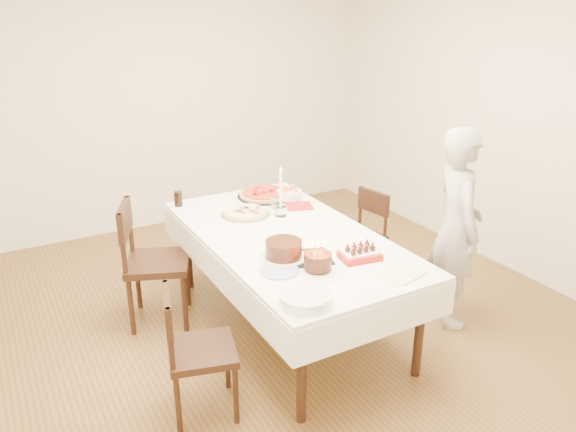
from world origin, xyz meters
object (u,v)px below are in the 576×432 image
dining_table (288,281)px  chair_right_savory (358,237)px  person (456,228)px  cola_glass (178,199)px  birthday_cake (318,256)px  pizza_white (245,213)px  pasta_bowl (289,194)px  layer_cake (284,250)px  chair_left_savory (158,263)px  chair_left_dessert (202,351)px  taper_candle (281,191)px  pizza_pepperoni (265,194)px  strawberry_box (360,254)px

dining_table → chair_right_savory: (0.90, 0.36, 0.02)m
dining_table → person: 1.30m
cola_glass → birthday_cake: (0.38, -1.52, 0.03)m
pizza_white → birthday_cake: bearing=-90.2°
pasta_bowl → layer_cake: size_ratio=0.70×
chair_left_savory → cola_glass: size_ratio=7.82×
chair_left_savory → layer_cake: 1.11m
chair_left_dessert → birthday_cake: birthday_cake is taller
chair_left_dessert → taper_candle: bearing=-123.2°
chair_right_savory → chair_left_dessert: bearing=-162.0°
chair_left_dessert → pizza_white: chair_left_dessert is taller
chair_left_savory → pasta_bowl: 1.23m
dining_table → chair_left_dessert: chair_left_dessert is taller
chair_left_dessert → layer_cake: (0.68, 0.25, 0.40)m
pizza_pepperoni → strawberry_box: (-0.02, -1.38, 0.01)m
chair_left_savory → chair_left_dessert: size_ratio=1.17×
chair_right_savory → pizza_pepperoni: (-0.67, 0.45, 0.37)m
chair_left_savory → person: size_ratio=0.64×
pasta_bowl → taper_candle: 0.42m
pizza_pepperoni → cola_glass: cola_glass is taller
chair_left_dessert → pizza_pepperoni: bearing=-114.1°
taper_candle → strawberry_box: taper_candle is taller
pizza_pepperoni → strawberry_box: size_ratio=1.81×
person → birthday_cake: 1.25m
pizza_white → birthday_cake: 1.06m
layer_cake → birthday_cake: 0.27m
birthday_cake → pizza_white: bearing=89.8°
pizza_white → taper_candle: size_ratio=0.97×
chair_right_savory → layer_cake: 1.37m
pizza_pepperoni → birthday_cake: (-0.34, -1.38, 0.07)m
person → pizza_white: 1.59m
chair_right_savory → cola_glass: 1.56m
chair_right_savory → cola_glass: bearing=147.7°
dining_table → strawberry_box: 0.73m
chair_left_dessert → dining_table: bearing=-132.6°
chair_right_savory → layer_cake: size_ratio=2.61×
chair_left_dessert → taper_candle: 1.48m
pasta_bowl → cola_glass: bearing=161.3°
layer_cake → birthday_cake: birthday_cake is taller
chair_left_dessert → layer_cake: bearing=-145.1°
chair_left_savory → chair_right_savory: bearing=-164.1°
pizza_pepperoni → pasta_bowl: pasta_bowl is taller
pizza_white → birthday_cake: size_ratio=2.20×
pizza_white → chair_right_savory: bearing=-7.3°
chair_right_savory → pizza_pepperoni: size_ratio=1.72×
person → birthday_cake: size_ratio=8.64×
chair_left_dessert → person: 2.05m
chair_right_savory → taper_candle: (-0.77, -0.01, 0.55)m
chair_left_dessert → birthday_cake: (0.78, -0.00, 0.43)m
taper_candle → cola_glass: taper_candle is taller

